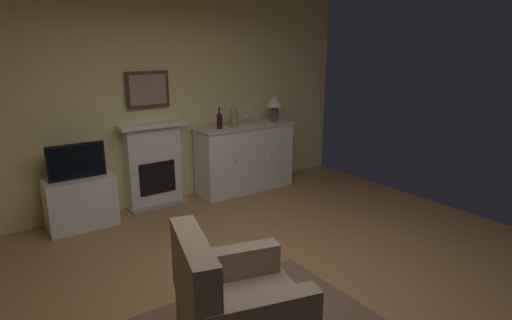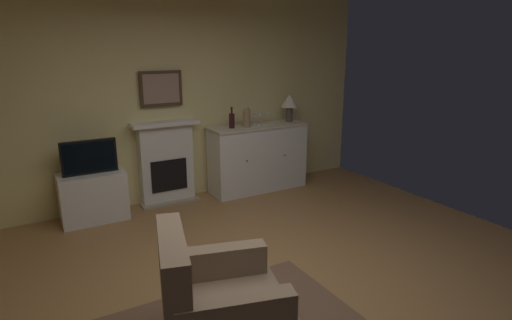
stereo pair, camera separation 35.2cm
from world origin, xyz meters
name	(u,v)px [view 1 (the left image)]	position (x,y,z in m)	size (l,w,h in m)	color
ground_plane	(278,301)	(0.00, 0.00, -0.05)	(6.21, 5.54, 0.10)	#9E7042
wall_rear	(147,99)	(0.00, 2.74, 1.39)	(6.21, 0.06, 2.78)	#EAD68C
fireplace_unit	(154,165)	(-0.01, 2.61, 0.55)	(0.87, 0.30, 1.10)	white
framed_picture	(148,90)	(-0.01, 2.66, 1.51)	(0.55, 0.04, 0.45)	#473323
sideboard_cabinet	(245,158)	(1.30, 2.44, 0.48)	(1.44, 0.49, 0.96)	white
table_lamp	(275,102)	(1.83, 2.44, 1.24)	(0.26, 0.26, 0.40)	#4C4742
wine_bottle	(219,121)	(0.87, 2.42, 1.06)	(0.08, 0.08, 0.29)	#331419
wine_glass_left	(242,117)	(1.23, 2.40, 1.08)	(0.07, 0.07, 0.16)	silver
wine_glass_center	(247,116)	(1.34, 2.45, 1.08)	(0.07, 0.07, 0.16)	silver
wine_glass_right	(252,115)	(1.45, 2.46, 1.08)	(0.07, 0.07, 0.16)	silver
vase_decorative	(234,117)	(1.08, 2.39, 1.10)	(0.11, 0.11, 0.28)	#9E7F5B
tv_cabinet	(81,202)	(-0.98, 2.45, 0.30)	(0.75, 0.42, 0.59)	white
tv_set	(76,161)	(-0.98, 2.43, 0.79)	(0.62, 0.07, 0.40)	black
armchair	(236,308)	(-0.68, -0.39, 0.38)	(0.98, 0.94, 0.92)	#8C7259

